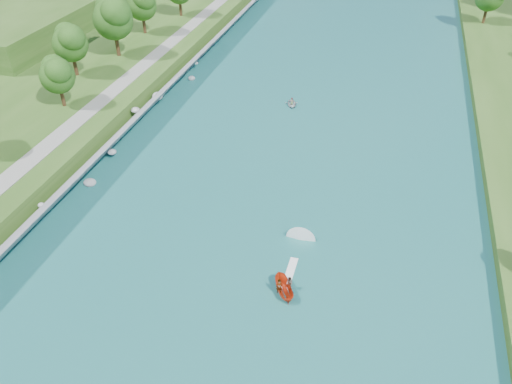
% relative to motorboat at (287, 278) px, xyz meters
% --- Properties ---
extents(ground, '(260.00, 260.00, 0.00)m').
position_rel_motorboat_xyz_m(ground, '(-5.49, -2.88, -0.75)').
color(ground, '#2D5119').
rests_on(ground, ground).
extents(river_water, '(55.00, 240.00, 0.10)m').
position_rel_motorboat_xyz_m(river_water, '(-5.49, 17.12, -0.70)').
color(river_water, '#19575F').
rests_on(river_water, ground).
extents(riprap_bank, '(4.01, 236.00, 4.27)m').
position_rel_motorboat_xyz_m(riprap_bank, '(-31.35, 16.01, 1.06)').
color(riprap_bank, slate).
rests_on(riprap_bank, ground).
extents(riverside_path, '(3.00, 200.00, 0.10)m').
position_rel_motorboat_xyz_m(riverside_path, '(-37.99, 17.12, 2.80)').
color(riverside_path, gray).
rests_on(riverside_path, berm_west).
extents(motorboat, '(3.60, 18.87, 2.20)m').
position_rel_motorboat_xyz_m(motorboat, '(0.00, 0.00, 0.00)').
color(motorboat, red).
rests_on(motorboat, river_water).
extents(raft, '(3.07, 3.69, 1.50)m').
position_rel_motorboat_xyz_m(raft, '(-8.77, 41.40, -0.29)').
color(raft, '#9C9FA5').
rests_on(raft, river_water).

